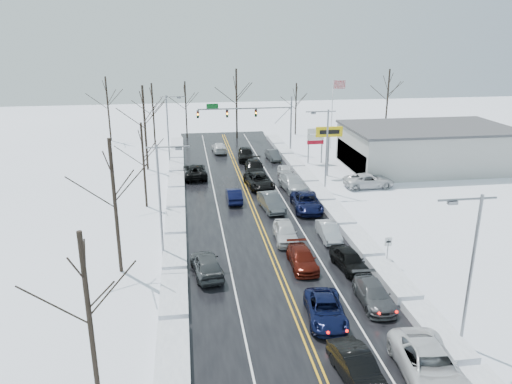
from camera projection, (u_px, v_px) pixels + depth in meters
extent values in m
plane|color=white|center=(262.00, 231.00, 44.01)|extent=(160.00, 160.00, 0.00)
cube|color=black|center=(259.00, 223.00, 45.88)|extent=(14.00, 84.00, 0.01)
cube|color=white|center=(176.00, 227.00, 44.84)|extent=(1.82, 72.00, 0.61)
cube|color=white|center=(339.00, 218.00, 46.93)|extent=(1.82, 72.00, 0.61)
cylinder|color=slate|center=(291.00, 125.00, 70.22)|extent=(0.24, 0.24, 8.00)
cylinder|color=slate|center=(245.00, 108.00, 68.54)|extent=(13.00, 0.18, 0.18)
cylinder|color=slate|center=(283.00, 115.00, 69.61)|extent=(2.33, 0.10, 2.33)
cube|color=#0C591E|center=(212.00, 106.00, 67.79)|extent=(1.60, 0.08, 0.70)
cube|color=black|center=(256.00, 113.00, 68.95)|extent=(0.32, 0.25, 1.05)
sphere|color=#3F0705|center=(256.00, 111.00, 68.70)|extent=(0.20, 0.20, 0.20)
sphere|color=orange|center=(256.00, 113.00, 68.80)|extent=(0.22, 0.22, 0.22)
sphere|color=black|center=(256.00, 115.00, 68.89)|extent=(0.20, 0.20, 0.20)
cube|color=black|center=(227.00, 114.00, 68.40)|extent=(0.32, 0.25, 1.05)
sphere|color=#3F0705|center=(227.00, 112.00, 68.15)|extent=(0.20, 0.20, 0.20)
sphere|color=orange|center=(227.00, 114.00, 68.25)|extent=(0.22, 0.22, 0.22)
sphere|color=black|center=(227.00, 116.00, 68.34)|extent=(0.20, 0.20, 0.20)
cube|color=black|center=(198.00, 114.00, 67.85)|extent=(0.32, 0.25, 1.05)
sphere|color=#3F0705|center=(198.00, 112.00, 67.61)|extent=(0.20, 0.20, 0.20)
sphere|color=orange|center=(198.00, 114.00, 67.70)|extent=(0.22, 0.22, 0.22)
sphere|color=black|center=(198.00, 117.00, 67.79)|extent=(0.20, 0.20, 0.20)
cylinder|color=slate|center=(328.00, 153.00, 59.60)|extent=(0.20, 0.20, 5.60)
cube|color=yellow|center=(329.00, 132.00, 58.78)|extent=(3.20, 0.30, 1.20)
cube|color=black|center=(330.00, 132.00, 58.62)|extent=(2.40, 0.04, 0.50)
cylinder|color=slate|center=(308.00, 148.00, 65.36)|extent=(0.16, 0.16, 4.00)
cylinder|color=slate|center=(322.00, 148.00, 65.61)|extent=(0.16, 0.16, 4.00)
cube|color=white|center=(316.00, 131.00, 64.76)|extent=(2.20, 0.22, 0.70)
cube|color=white|center=(316.00, 137.00, 65.01)|extent=(2.20, 0.22, 0.70)
cube|color=#B10D1F|center=(315.00, 142.00, 65.23)|extent=(2.20, 0.22, 0.50)
cylinder|color=slate|center=(387.00, 253.00, 37.27)|extent=(0.08, 0.08, 2.20)
cube|color=white|center=(388.00, 242.00, 36.99)|extent=(0.55, 0.05, 0.70)
cube|color=black|center=(389.00, 242.00, 36.95)|extent=(0.35, 0.02, 0.15)
cylinder|color=silver|center=(332.00, 115.00, 72.67)|extent=(0.14, 0.14, 10.00)
cube|color=#A9A9A4|center=(426.00, 148.00, 63.42)|extent=(20.00, 12.00, 5.00)
cube|color=#262628|center=(351.00, 158.00, 62.34)|extent=(0.10, 11.00, 2.80)
cube|color=#3F3F42|center=(429.00, 127.00, 62.59)|extent=(20.40, 12.40, 0.30)
cylinder|color=slate|center=(471.00, 274.00, 26.85)|extent=(0.18, 0.18, 9.00)
cylinder|color=slate|center=(468.00, 199.00, 25.39)|extent=(3.20, 0.12, 0.12)
cube|color=slate|center=(453.00, 203.00, 25.33)|extent=(0.50, 0.25, 0.18)
cylinder|color=slate|center=(327.00, 152.00, 53.15)|extent=(0.18, 0.18, 9.00)
cylinder|color=slate|center=(321.00, 112.00, 51.69)|extent=(3.20, 0.12, 0.12)
cube|color=slate|center=(313.00, 113.00, 51.63)|extent=(0.50, 0.25, 0.18)
cylinder|color=slate|center=(160.00, 203.00, 37.67)|extent=(0.18, 0.18, 9.00)
cylinder|color=slate|center=(168.00, 147.00, 36.43)|extent=(3.20, 0.12, 0.12)
cube|color=slate|center=(179.00, 149.00, 36.58)|extent=(0.50, 0.25, 0.18)
cylinder|color=slate|center=(168.00, 131.00, 63.97)|extent=(0.18, 0.18, 9.00)
cylinder|color=slate|center=(173.00, 97.00, 62.73)|extent=(3.20, 0.12, 0.12)
cube|color=slate|center=(179.00, 98.00, 62.88)|extent=(0.50, 0.25, 0.18)
cylinder|color=#2D231C|center=(90.00, 324.00, 22.30)|extent=(0.24, 0.24, 9.00)
cylinder|color=#2D231C|center=(115.00, 208.00, 35.22)|extent=(0.27, 0.27, 10.00)
cylinder|color=#2D231C|center=(144.00, 166.00, 48.74)|extent=(0.23, 0.23, 8.50)
cylinder|color=#2D231C|center=(145.00, 128.00, 61.48)|extent=(0.28, 0.28, 10.50)
cylinder|color=#2D231C|center=(153.00, 116.00, 72.97)|extent=(0.25, 0.25, 9.50)
cylinder|color=#2D231C|center=(108.00, 109.00, 77.54)|extent=(0.27, 0.27, 10.00)
cylinder|color=#2D231C|center=(186.00, 110.00, 80.28)|extent=(0.24, 0.24, 9.00)
cylinder|color=#2D231C|center=(237.00, 104.00, 79.18)|extent=(0.29, 0.29, 11.00)
cylinder|color=#2D231C|center=(296.00, 109.00, 82.36)|extent=(0.23, 0.23, 8.50)
cylinder|color=#2D231C|center=(387.00, 101.00, 84.71)|extent=(0.28, 0.28, 10.50)
imported|color=black|center=(356.00, 380.00, 25.47)|extent=(2.10, 4.69, 1.49)
imported|color=black|center=(325.00, 320.00, 30.71)|extent=(2.79, 5.10, 1.36)
imported|color=#481109|center=(302.00, 267.00, 37.51)|extent=(1.96, 4.64, 1.34)
imported|color=silver|center=(285.00, 241.00, 42.09)|extent=(2.11, 4.69, 1.56)
imported|color=#444749|center=(271.00, 210.00, 49.24)|extent=(2.24, 5.10, 1.63)
imported|color=black|center=(259.00, 187.00, 56.03)|extent=(3.16, 5.94, 1.59)
imported|color=black|center=(255.00, 174.00, 61.30)|extent=(2.66, 5.72, 1.62)
imported|color=black|center=(246.00, 160.00, 67.57)|extent=(2.45, 5.21, 1.72)
imported|color=silver|center=(428.00, 380.00, 25.44)|extent=(3.36, 6.36, 1.71)
imported|color=#444649|center=(373.00, 303.00, 32.51)|extent=(2.07, 4.73, 1.35)
imported|color=black|center=(349.00, 269.00, 37.18)|extent=(2.24, 4.52, 1.48)
imported|color=#ACAFB5|center=(328.00, 239.00, 42.47)|extent=(1.55, 4.16, 1.36)
imported|color=black|center=(306.00, 210.00, 49.23)|extent=(2.97, 5.85, 1.58)
imported|color=#AEB2B7|center=(292.00, 190.00, 55.18)|extent=(2.80, 5.68, 1.59)
imported|color=silver|center=(285.00, 177.00, 59.76)|extent=(1.90, 4.19, 1.39)
imported|color=#3C3F41|center=(273.00, 160.00, 67.67)|extent=(1.78, 4.15, 1.33)
imported|color=black|center=(234.00, 201.00, 51.52)|extent=(1.47, 4.20, 1.38)
imported|color=black|center=(195.00, 177.00, 59.87)|extent=(2.86, 5.79, 1.58)
imported|color=silver|center=(219.00, 152.00, 71.82)|extent=(2.17, 4.79, 1.36)
imported|color=#393C3E|center=(207.00, 274.00, 36.32)|extent=(2.55, 5.03, 1.64)
imported|color=silver|center=(368.00, 187.00, 56.11)|extent=(5.70, 2.73, 1.57)
imported|color=#383B3D|center=(379.00, 174.00, 61.22)|extent=(2.59, 5.13, 1.43)
imported|color=black|center=(351.00, 164.00, 65.49)|extent=(2.22, 4.47, 1.46)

